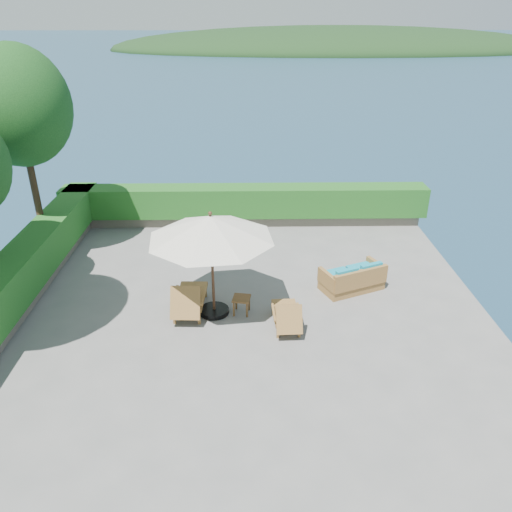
{
  "coord_description": "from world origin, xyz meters",
  "views": [
    {
      "loc": [
        0.1,
        -10.56,
        6.69
      ],
      "look_at": [
        0.3,
        0.8,
        1.1
      ],
      "focal_mm": 35.0,
      "sensor_mm": 36.0,
      "label": 1
    }
  ],
  "objects_px": {
    "side_table": "(241,300)",
    "wicker_loveseat": "(353,279)",
    "patio_umbrella": "(211,229)",
    "lounge_left": "(189,299)",
    "lounge_right": "(287,315)"
  },
  "relations": [
    {
      "from": "lounge_left",
      "to": "lounge_right",
      "type": "distance_m",
      "value": 2.43
    },
    {
      "from": "lounge_left",
      "to": "side_table",
      "type": "height_order",
      "value": "lounge_left"
    },
    {
      "from": "side_table",
      "to": "wicker_loveseat",
      "type": "xyz_separation_m",
      "value": [
        2.94,
        1.09,
        -0.05
      ]
    },
    {
      "from": "patio_umbrella",
      "to": "lounge_right",
      "type": "bearing_deg",
      "value": -20.98
    },
    {
      "from": "side_table",
      "to": "lounge_left",
      "type": "bearing_deg",
      "value": 178.84
    },
    {
      "from": "patio_umbrella",
      "to": "lounge_left",
      "type": "height_order",
      "value": "patio_umbrella"
    },
    {
      "from": "wicker_loveseat",
      "to": "lounge_right",
      "type": "bearing_deg",
      "value": -160.63
    },
    {
      "from": "side_table",
      "to": "patio_umbrella",
      "type": "bearing_deg",
      "value": 178.57
    },
    {
      "from": "lounge_left",
      "to": "lounge_right",
      "type": "height_order",
      "value": "lounge_left"
    },
    {
      "from": "patio_umbrella",
      "to": "wicker_loveseat",
      "type": "xyz_separation_m",
      "value": [
        3.61,
        1.07,
        -1.95
      ]
    },
    {
      "from": "patio_umbrella",
      "to": "lounge_right",
      "type": "distance_m",
      "value": 2.67
    },
    {
      "from": "wicker_loveseat",
      "to": "patio_umbrella",
      "type": "bearing_deg",
      "value": 173.19
    },
    {
      "from": "patio_umbrella",
      "to": "lounge_left",
      "type": "relative_size",
      "value": 2.13
    },
    {
      "from": "side_table",
      "to": "wicker_loveseat",
      "type": "distance_m",
      "value": 3.14
    },
    {
      "from": "lounge_right",
      "to": "side_table",
      "type": "distance_m",
      "value": 1.24
    }
  ]
}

